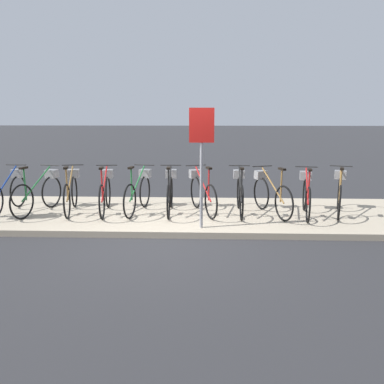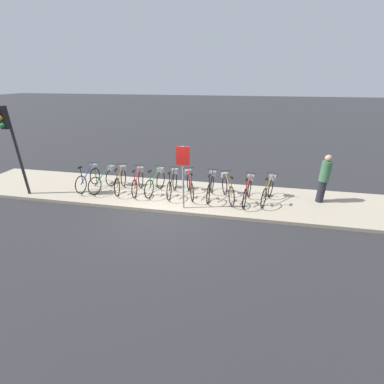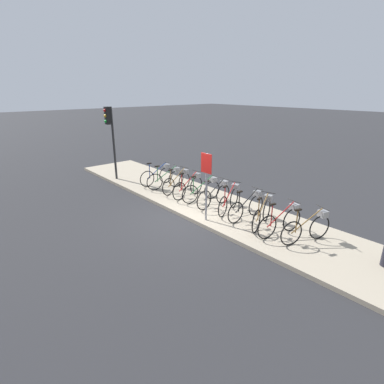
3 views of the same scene
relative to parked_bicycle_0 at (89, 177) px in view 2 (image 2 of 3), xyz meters
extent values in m
plane|color=#2D2D30|center=(3.49, -1.34, -0.57)|extent=(120.00, 120.00, 0.00)
cube|color=#B7A88E|center=(3.49, 0.06, -0.51)|extent=(17.03, 2.80, 0.12)
torus|color=black|center=(-0.02, -0.58, -0.10)|extent=(0.06, 0.71, 0.71)
torus|color=black|center=(0.01, 0.39, -0.10)|extent=(0.06, 0.71, 0.71)
cylinder|color=navy|center=(0.00, -0.09, 0.19)|extent=(0.06, 0.99, 0.60)
cylinder|color=navy|center=(-0.01, -0.44, 0.22)|extent=(0.03, 0.03, 0.64)
cube|color=black|center=(-0.01, -0.44, 0.56)|extent=(0.08, 0.20, 0.04)
cylinder|color=#262626|center=(0.01, 0.39, 0.50)|extent=(0.46, 0.04, 0.02)
cube|color=gray|center=(0.01, 0.44, 0.31)|extent=(0.25, 0.21, 0.18)
torus|color=black|center=(0.57, -0.59, -0.10)|extent=(0.19, 0.70, 0.71)
torus|color=black|center=(0.78, 0.36, -0.10)|extent=(0.19, 0.70, 0.71)
cylinder|color=#267238|center=(0.68, -0.12, 0.19)|extent=(0.25, 0.97, 0.60)
cylinder|color=#267238|center=(0.60, -0.46, 0.22)|extent=(0.04, 0.04, 0.64)
cube|color=black|center=(0.60, -0.46, 0.56)|extent=(0.11, 0.21, 0.04)
cylinder|color=#262626|center=(0.78, 0.36, 0.50)|extent=(0.45, 0.12, 0.02)
cube|color=gray|center=(0.79, 0.41, 0.31)|extent=(0.28, 0.25, 0.18)
torus|color=black|center=(1.46, -0.54, -0.10)|extent=(0.17, 0.70, 0.71)
torus|color=black|center=(1.27, 0.42, -0.10)|extent=(0.17, 0.70, 0.71)
cylinder|color=olive|center=(1.37, -0.06, 0.19)|extent=(0.22, 0.98, 0.60)
cylinder|color=olive|center=(1.43, -0.41, 0.22)|extent=(0.04, 0.04, 0.64)
cube|color=black|center=(1.43, -0.41, 0.56)|extent=(0.11, 0.21, 0.04)
cylinder|color=#262626|center=(1.27, 0.42, 0.50)|extent=(0.46, 0.11, 0.02)
cube|color=gray|center=(1.27, 0.47, 0.31)|extent=(0.27, 0.24, 0.18)
torus|color=black|center=(2.16, -0.56, -0.10)|extent=(0.13, 0.71, 0.71)
torus|color=black|center=(2.04, 0.40, -0.10)|extent=(0.13, 0.71, 0.71)
cylinder|color=red|center=(2.10, -0.08, 0.19)|extent=(0.16, 0.98, 0.60)
cylinder|color=red|center=(2.15, -0.43, 0.22)|extent=(0.04, 0.04, 0.64)
cube|color=black|center=(2.15, -0.43, 0.56)|extent=(0.10, 0.21, 0.04)
cylinder|color=#262626|center=(2.04, 0.40, 0.50)|extent=(0.46, 0.08, 0.02)
cube|color=gray|center=(2.03, 0.45, 0.31)|extent=(0.26, 0.23, 0.18)
torus|color=black|center=(2.70, -0.48, -0.10)|extent=(0.14, 0.70, 0.71)
torus|color=black|center=(2.85, 0.48, -0.10)|extent=(0.14, 0.70, 0.71)
cylinder|color=#267238|center=(2.78, 0.00, 0.19)|extent=(0.18, 0.98, 0.60)
cylinder|color=#267238|center=(2.73, -0.35, 0.22)|extent=(0.04, 0.04, 0.64)
cube|color=black|center=(2.73, -0.35, 0.56)|extent=(0.10, 0.21, 0.04)
cylinder|color=#262626|center=(2.85, 0.48, 0.50)|extent=(0.46, 0.09, 0.02)
cube|color=gray|center=(2.86, 0.53, 0.31)|extent=(0.27, 0.23, 0.18)
torus|color=black|center=(3.48, -0.51, -0.10)|extent=(0.06, 0.71, 0.71)
torus|color=black|center=(3.45, 0.46, -0.10)|extent=(0.06, 0.71, 0.71)
cylinder|color=black|center=(3.46, -0.03, 0.19)|extent=(0.07, 0.99, 0.60)
cylinder|color=black|center=(3.48, -0.38, 0.22)|extent=(0.03, 0.03, 0.64)
cube|color=black|center=(3.48, -0.38, 0.56)|extent=(0.08, 0.20, 0.04)
cylinder|color=#262626|center=(3.45, 0.46, 0.50)|extent=(0.46, 0.04, 0.02)
cube|color=gray|center=(3.45, 0.51, 0.31)|extent=(0.25, 0.21, 0.18)
torus|color=black|center=(4.32, -0.46, -0.10)|extent=(0.27, 0.68, 0.71)
torus|color=black|center=(4.00, 0.45, -0.10)|extent=(0.27, 0.68, 0.71)
cylinder|color=red|center=(4.16, 0.00, 0.19)|extent=(0.36, 0.94, 0.60)
cylinder|color=red|center=(4.28, -0.34, 0.22)|extent=(0.04, 0.04, 0.64)
cube|color=black|center=(4.28, -0.34, 0.56)|extent=(0.13, 0.21, 0.04)
cylinder|color=#262626|center=(4.00, 0.45, 0.50)|extent=(0.44, 0.18, 0.02)
cube|color=gray|center=(3.98, 0.50, 0.31)|extent=(0.29, 0.27, 0.18)
torus|color=black|center=(4.92, -0.52, -0.10)|extent=(0.05, 0.71, 0.71)
torus|color=black|center=(4.95, 0.45, -0.10)|extent=(0.05, 0.71, 0.71)
cylinder|color=black|center=(4.93, -0.03, 0.19)|extent=(0.06, 0.99, 0.60)
cylinder|color=black|center=(4.93, -0.38, 0.22)|extent=(0.03, 0.03, 0.64)
cube|color=black|center=(4.93, -0.38, 0.56)|extent=(0.07, 0.20, 0.04)
cylinder|color=#262626|center=(4.95, 0.45, 0.50)|extent=(0.46, 0.04, 0.02)
cube|color=gray|center=(4.95, 0.50, 0.31)|extent=(0.24, 0.21, 0.18)
torus|color=black|center=(5.74, -0.55, -0.10)|extent=(0.26, 0.68, 0.71)
torus|color=black|center=(5.43, 0.37, -0.10)|extent=(0.26, 0.68, 0.71)
cylinder|color=olive|center=(5.59, -0.09, 0.19)|extent=(0.34, 0.95, 0.60)
cylinder|color=olive|center=(5.70, -0.42, 0.22)|extent=(0.04, 0.04, 0.64)
cube|color=black|center=(5.70, -0.42, 0.56)|extent=(0.13, 0.21, 0.04)
cylinder|color=#262626|center=(5.43, 0.37, 0.50)|extent=(0.44, 0.17, 0.02)
cube|color=gray|center=(5.42, 0.42, 0.31)|extent=(0.29, 0.27, 0.18)
torus|color=black|center=(6.19, -0.64, -0.10)|extent=(0.16, 0.70, 0.71)
torus|color=black|center=(6.36, 0.31, -0.10)|extent=(0.16, 0.70, 0.71)
cylinder|color=red|center=(6.27, -0.17, 0.19)|extent=(0.21, 0.98, 0.60)
cylinder|color=red|center=(6.21, -0.51, 0.22)|extent=(0.04, 0.04, 0.64)
cube|color=black|center=(6.21, -0.51, 0.56)|extent=(0.11, 0.21, 0.04)
cylinder|color=#262626|center=(6.36, 0.31, 0.50)|extent=(0.46, 0.11, 0.02)
cube|color=gray|center=(6.37, 0.36, 0.31)|extent=(0.27, 0.24, 0.18)
torus|color=black|center=(6.83, -0.47, -0.10)|extent=(0.26, 0.68, 0.71)
torus|color=black|center=(7.14, 0.45, -0.10)|extent=(0.26, 0.68, 0.71)
cylinder|color=olive|center=(6.99, -0.01, 0.19)|extent=(0.34, 0.95, 0.60)
cylinder|color=olive|center=(6.88, -0.34, 0.22)|extent=(0.04, 0.04, 0.64)
cube|color=black|center=(6.88, -0.34, 0.56)|extent=(0.13, 0.21, 0.04)
cylinder|color=#262626|center=(7.14, 0.45, 0.50)|extent=(0.44, 0.17, 0.02)
cube|color=gray|center=(7.16, 0.50, 0.31)|extent=(0.29, 0.27, 0.18)
cylinder|color=#23232D|center=(8.88, 0.38, -0.05)|extent=(0.26, 0.26, 0.80)
cylinder|color=#3F724C|center=(8.88, 0.38, 0.71)|extent=(0.34, 0.34, 0.71)
sphere|color=tan|center=(8.88, 0.38, 1.18)|extent=(0.23, 0.23, 0.23)
cylinder|color=#2D2D2D|center=(-2.03, -0.99, 1.19)|extent=(0.10, 0.10, 3.27)
cube|color=black|center=(-2.03, -1.17, 2.45)|extent=(0.24, 0.20, 0.75)
sphere|color=gold|center=(-2.03, -1.27, 2.44)|extent=(0.14, 0.14, 0.14)
sphere|color=green|center=(-2.03, -1.27, 2.21)|extent=(0.14, 0.14, 0.14)
cylinder|color=#99999E|center=(4.14, -1.04, 0.63)|extent=(0.06, 0.06, 2.17)
cube|color=red|center=(4.14, -1.06, 1.42)|extent=(0.44, 0.03, 0.60)
camera|label=1|loc=(4.20, -7.68, 1.63)|focal=35.00mm
camera|label=2|loc=(5.91, -8.73, 3.71)|focal=24.00mm
camera|label=3|loc=(10.52, -7.16, 3.54)|focal=28.00mm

